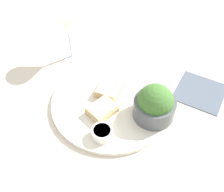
{
  "coord_description": "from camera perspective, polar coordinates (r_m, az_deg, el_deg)",
  "views": [
    {
      "loc": [
        0.4,
        0.37,
        0.64
      ],
      "look_at": [
        0.0,
        0.0,
        0.03
      ],
      "focal_mm": 45.0,
      "sensor_mm": 36.0,
      "label": 1
    }
  ],
  "objects": [
    {
      "name": "ground_plane",
      "position": [
        0.84,
        0.0,
        -1.55
      ],
      "size": [
        4.0,
        4.0,
        0.0
      ],
      "primitive_type": "plane",
      "color": "beige"
    },
    {
      "name": "dinner_plate",
      "position": [
        0.83,
        0.0,
        -1.24
      ],
      "size": [
        0.36,
        0.36,
        0.01
      ],
      "color": "silver",
      "rests_on": "ground_plane"
    },
    {
      "name": "salad_bowl",
      "position": [
        0.77,
        8.68,
        -1.71
      ],
      "size": [
        0.12,
        0.12,
        0.11
      ],
      "color": "#4C5156",
      "rests_on": "dinner_plate"
    },
    {
      "name": "sauce_ramekin",
      "position": [
        0.74,
        -2.02,
        -7.46
      ],
      "size": [
        0.06,
        0.06,
        0.03
      ],
      "color": "white",
      "rests_on": "dinner_plate"
    },
    {
      "name": "cheese_toast_near",
      "position": [
        0.84,
        -0.48,
        1.46
      ],
      "size": [
        0.1,
        0.09,
        0.03
      ],
      "color": "#D1B27F",
      "rests_on": "dinner_plate"
    },
    {
      "name": "cheese_toast_far",
      "position": [
        0.79,
        -2.02,
        -2.8
      ],
      "size": [
        0.08,
        0.07,
        0.03
      ],
      "color": "#D1B27F",
      "rests_on": "dinner_plate"
    },
    {
      "name": "wine_glass",
      "position": [
        0.92,
        -9.04,
        14.13
      ],
      "size": [
        0.09,
        0.09,
        0.18
      ],
      "color": "silver",
      "rests_on": "ground_plane"
    },
    {
      "name": "napkin",
      "position": [
        0.91,
        17.52,
        0.84
      ],
      "size": [
        0.17,
        0.17,
        0.01
      ],
      "color": "#4C5666",
      "rests_on": "ground_plane"
    }
  ]
}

